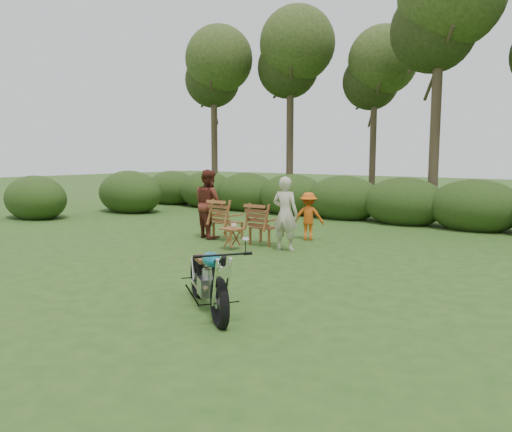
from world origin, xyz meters
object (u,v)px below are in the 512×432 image
Objects in this scene: lawn_chair_left at (228,239)px; cup at (234,226)px; lawn_chair_right at (265,244)px; side_table at (232,239)px; adult_b at (209,238)px; motorcycle at (208,309)px; child at (308,240)px; adult_a at (285,250)px.

lawn_chair_left is 7.64× the size of cup.
lawn_chair_right is 0.98m from side_table.
side_table is 1.69m from adult_b.
motorcycle is 2.00× the size of lawn_chair_right.
motorcycle reaches higher than lawn_chair_left.
child is at bearing -128.96° from adult_b.
motorcycle reaches higher than side_table.
lawn_chair_left is at bearing 136.24° from cup.
adult_a is 1.46m from child.
motorcycle is 5.77m from adult_b.
motorcycle is at bearing 127.01° from lawn_chair_left.
lawn_chair_left is at bearing -144.95° from adult_b.
side_table is 2.18m from child.
child is at bearing 72.42° from cup.
side_table is 0.41× the size of child.
child is (2.12, 1.22, 0.00)m from adult_b.
cup is 0.08× the size of adult_b.
motorcycle is at bearing -54.18° from side_table.
cup is at bearing 76.62° from lawn_chair_right.
adult_b reaches higher than motorcycle.
lawn_chair_left is at bearing 162.70° from motorcycle.
lawn_chair_left is 0.52m from adult_b.
motorcycle is 1.95× the size of lawn_chair_left.
adult_b is at bearing 167.41° from motorcycle.
adult_a is (0.78, -0.31, 0.00)m from lawn_chair_right.
side_table is 0.29m from cup.
adult_b reaches higher than lawn_chair_left.
lawn_chair_right is 0.84m from adult_a.
lawn_chair_left is at bearing 134.60° from side_table.
cup is at bearing 135.30° from lawn_chair_left.
adult_b is (-2.42, 0.21, 0.00)m from adult_a.
motorcycle is 1.19× the size of adult_a.
cup is (0.98, -0.93, 0.52)m from lawn_chair_left.
cup is 0.08× the size of adult_a.
adult_a is (0.94, 0.60, -0.52)m from cup.
lawn_chair_right is 0.56× the size of adult_b.
lawn_chair_right is at bearing 79.79° from cup.
motorcycle is 4.30m from adult_a.
side_table is (-0.19, -0.94, 0.23)m from lawn_chair_right.
adult_b is 1.47× the size of child.
motorcycle is at bearing 114.40° from lawn_chair_right.
adult_a is at bearing 32.86° from side_table.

